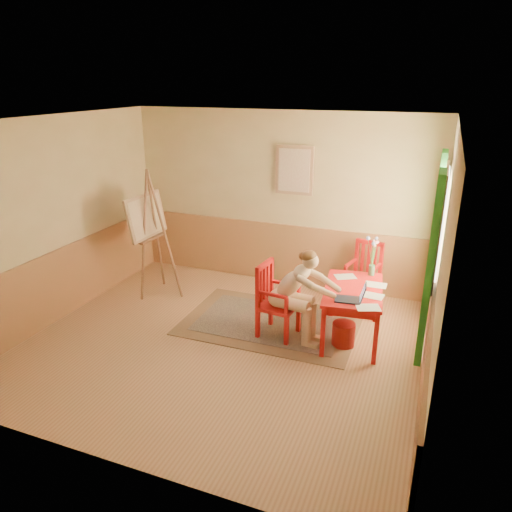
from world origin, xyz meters
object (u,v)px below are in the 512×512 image
at_px(table, 353,295).
at_px(figure, 297,291).
at_px(laptop, 353,297).
at_px(chair_left, 275,300).
at_px(chair_back, 364,275).
at_px(easel, 149,221).

relative_size(table, figure, 1.01).
bearing_deg(laptop, chair_left, 174.56).
relative_size(figure, laptop, 3.25).
distance_m(chair_left, figure, 0.36).
relative_size(chair_back, figure, 0.77).
xyz_separation_m(chair_back, laptop, (0.08, -1.44, 0.27)).
relative_size(table, easel, 0.64).
bearing_deg(easel, laptop, -12.08).
xyz_separation_m(table, chair_left, (-0.97, -0.27, -0.13)).
bearing_deg(figure, chair_back, 65.07).
height_order(chair_left, laptop, chair_left).
bearing_deg(chair_left, easel, 165.04).
bearing_deg(laptop, chair_back, 93.20).
distance_m(table, chair_left, 1.01).
xyz_separation_m(table, chair_back, (-0.03, 1.07, -0.14)).
distance_m(chair_left, laptop, 1.05).
distance_m(chair_left, easel, 2.45).
distance_m(chair_left, chair_back, 1.63).
bearing_deg(figure, chair_left, 173.14).
xyz_separation_m(chair_left, easel, (-2.28, 0.61, 0.67)).
relative_size(chair_left, chair_back, 1.03).
height_order(table, laptop, laptop).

